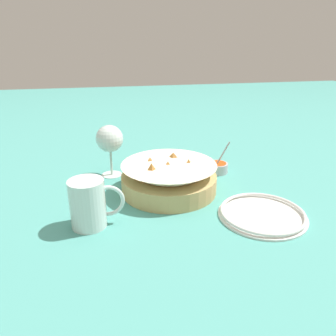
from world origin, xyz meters
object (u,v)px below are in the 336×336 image
(beer_mug, at_px, (89,205))
(side_plate, at_px, (262,214))
(sauce_cup, at_px, (218,167))
(wine_glass, at_px, (110,140))
(food_basket, at_px, (168,178))

(beer_mug, xyz_separation_m, side_plate, (0.40, -0.04, -0.04))
(sauce_cup, relative_size, side_plate, 0.47)
(beer_mug, bearing_deg, side_plate, -5.77)
(beer_mug, height_order, side_plate, beer_mug)
(wine_glass, xyz_separation_m, side_plate, (0.34, -0.32, -0.10))
(food_basket, xyz_separation_m, beer_mug, (-0.21, -0.14, 0.01))
(sauce_cup, xyz_separation_m, beer_mug, (-0.38, -0.24, 0.03))
(food_basket, relative_size, side_plate, 1.24)
(sauce_cup, bearing_deg, food_basket, -151.11)
(wine_glass, bearing_deg, sauce_cup, -7.68)
(beer_mug, bearing_deg, sauce_cup, 31.92)
(sauce_cup, height_order, beer_mug, beer_mug)
(food_basket, bearing_deg, sauce_cup, 28.89)
(sauce_cup, relative_size, wine_glass, 0.63)
(food_basket, bearing_deg, wine_glass, 135.98)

